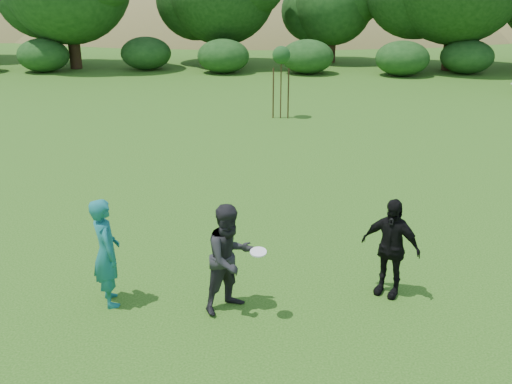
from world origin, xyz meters
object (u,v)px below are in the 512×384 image
Objects in this scene: player_teal at (106,252)px; player_black at (390,247)px; player_grey at (230,258)px; sapling at (281,57)px.

player_teal is 4.90m from player_black.
player_black is (4.85, 0.66, -0.06)m from player_teal.
player_teal reaches higher than player_black.
sapling is at bearing 45.35° from player_grey.
player_grey is (2.11, -0.03, -0.02)m from player_teal.
sapling is (0.40, 14.21, 1.47)m from player_grey.
player_teal is 14.47m from sapling.
sapling is at bearing -38.86° from player_teal.
sapling reaches higher than player_teal.
sapling reaches higher than player_black.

